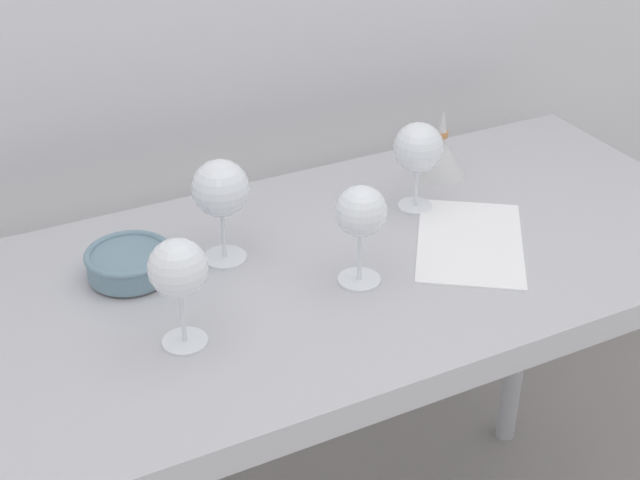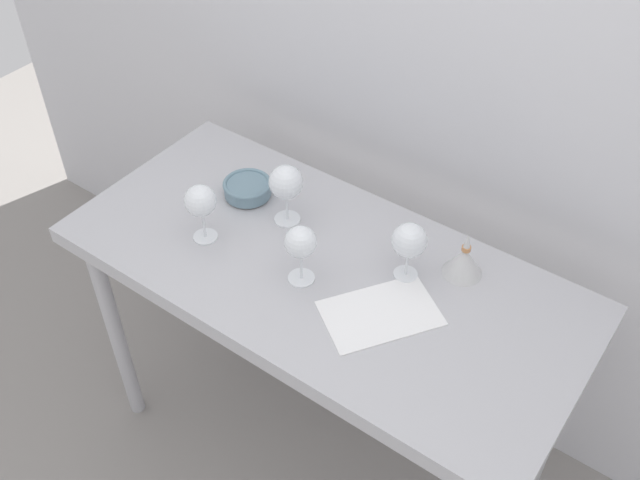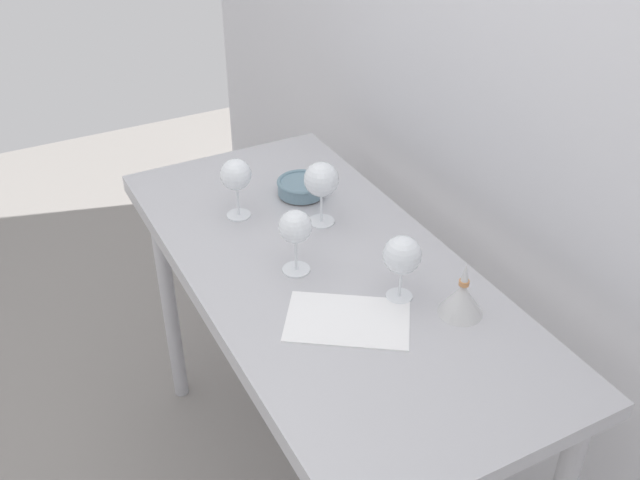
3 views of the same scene
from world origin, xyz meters
name	(u,v)px [view 3 (image 3 of 3)]	position (x,y,z in m)	size (l,w,h in m)	color
back_wall	(501,80)	(0.00, 0.49, 1.30)	(3.80, 0.04, 2.60)	silver
steel_counter	(324,299)	(0.00, -0.01, 0.79)	(1.40, 0.65, 0.90)	#B2B2B7
wine_glass_far_left	(321,181)	(-0.19, 0.08, 1.03)	(0.09, 0.09, 0.18)	white
wine_glass_near_left	(236,176)	(-0.32, -0.10, 1.02)	(0.09, 0.09, 0.17)	white
wine_glass_near_center	(295,229)	(-0.02, -0.08, 1.02)	(0.08, 0.08, 0.17)	white
wine_glass_far_right	(402,256)	(0.19, 0.09, 1.02)	(0.09, 0.09, 0.17)	white
tasting_sheet_upper	(348,320)	(0.21, -0.06, 0.90)	(0.18, 0.28, 0.00)	white
tasting_bowl	(301,187)	(-0.34, 0.10, 0.93)	(0.14, 0.14, 0.05)	#4C4C4C
decanter_funnel	(462,298)	(0.31, 0.19, 0.94)	(0.10, 0.10, 0.13)	silver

